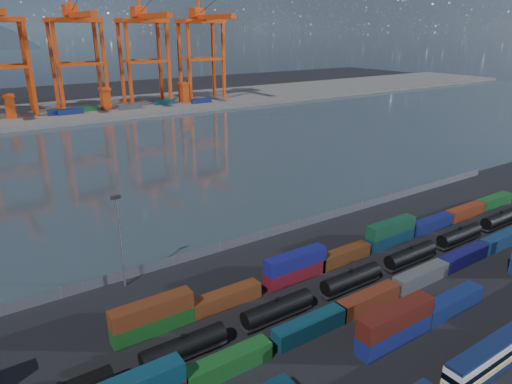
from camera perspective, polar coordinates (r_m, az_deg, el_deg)
ground at (r=78.16m, az=12.77°, el=-13.15°), size 700.00×700.00×0.00m
harbor_water at (r=162.06m, az=-15.08°, el=4.07°), size 700.00×700.00×0.00m
far_quay at (r=261.50m, az=-23.02°, el=9.18°), size 700.00×70.00×2.00m
passenger_train at (r=70.48m, az=28.36°, el=-17.02°), size 74.05×2.72×4.67m
container_row_south at (r=81.73m, az=24.76°, el=-11.27°), size 127.65×2.67×5.68m
container_row_mid at (r=67.63m, az=5.42°, el=-16.65°), size 129.12×2.49×5.31m
container_row_north at (r=80.31m, az=3.97°, el=-9.97°), size 141.45×2.48×5.27m
tanker_string at (r=85.20m, az=15.50°, el=-8.99°), size 120.77×2.63×3.77m
waterfront_fence at (r=96.15m, az=0.67°, el=-5.39°), size 160.12×0.12×2.20m
yard_light_mast at (r=79.18m, az=-16.66°, el=-5.40°), size 1.60×0.40×16.60m
gantry_cranes at (r=250.30m, az=-25.68°, el=17.64°), size 200.56×49.08×66.47m
quay_containers at (r=245.09m, az=-24.88°, el=8.86°), size 172.58×10.99×2.60m
straddle_carriers at (r=250.33m, az=-23.30°, el=10.33°), size 140.00×7.00×11.10m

